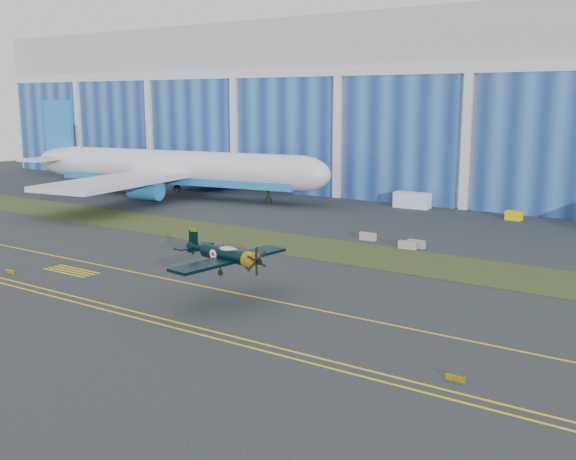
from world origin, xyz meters
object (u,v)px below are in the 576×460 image
Objects in this scene: warbird at (226,255)px; jetliner at (174,131)px; tug at (514,216)px; shipping_container at (412,200)px.

warbird is 62.31m from jetliner.
jetliner is 33.45× the size of tug.
tug is at bearing 0.98° from jetliner.
shipping_container reaches higher than tug.
jetliner is 13.10× the size of shipping_container.
tug is at bearing 87.48° from warbird.
tug is (54.19, 9.46, -10.49)m from jetliner.
tug is (8.56, 51.26, -3.21)m from warbird.
shipping_container is (-7.36, 53.11, -2.65)m from warbird.
jetliner is at bearing 144.46° from warbird.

